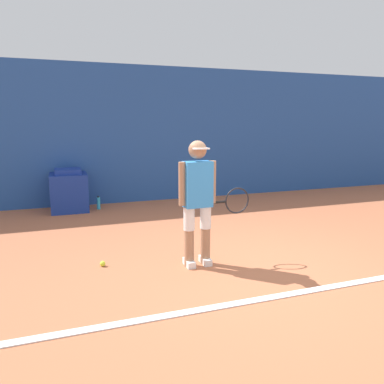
{
  "coord_description": "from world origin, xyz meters",
  "views": [
    {
      "loc": [
        -2.13,
        -3.76,
        1.76
      ],
      "look_at": [
        -0.58,
        0.64,
        0.9
      ],
      "focal_mm": 35.0,
      "sensor_mm": 36.0,
      "label": 1
    }
  ],
  "objects": [
    {
      "name": "ground_plane",
      "position": [
        0.0,
        0.0,
        0.0
      ],
      "size": [
        24.0,
        24.0,
        0.0
      ],
      "primitive_type": "plane",
      "color": "#B76642"
    },
    {
      "name": "back_wall",
      "position": [
        0.0,
        4.58,
        1.5
      ],
      "size": [
        24.0,
        0.1,
        3.0
      ],
      "color": "#234C99",
      "rests_on": "ground_plane"
    },
    {
      "name": "court_baseline",
      "position": [
        0.0,
        -0.67,
        0.01
      ],
      "size": [
        21.6,
        0.1,
        0.01
      ],
      "color": "white",
      "rests_on": "ground_plane"
    },
    {
      "name": "tennis_player",
      "position": [
        -0.56,
        0.44,
        0.86
      ],
      "size": [
        0.96,
        0.29,
        1.56
      ],
      "rotation": [
        0.0,
        0.0,
        0.04
      ],
      "color": "#A37556",
      "rests_on": "ground_plane"
    },
    {
      "name": "tennis_ball",
      "position": [
        -1.71,
        0.78,
        0.03
      ],
      "size": [
        0.07,
        0.07,
        0.07
      ],
      "color": "#D1E533",
      "rests_on": "ground_plane"
    },
    {
      "name": "covered_chair",
      "position": [
        -2.0,
        4.1,
        0.4
      ],
      "size": [
        0.72,
        0.76,
        0.86
      ],
      "color": "navy",
      "rests_on": "ground_plane"
    },
    {
      "name": "water_bottle",
      "position": [
        -1.44,
        4.03,
        0.13
      ],
      "size": [
        0.07,
        0.07,
        0.27
      ],
      "color": "#33ADD6",
      "rests_on": "ground_plane"
    }
  ]
}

